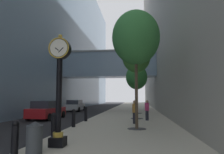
# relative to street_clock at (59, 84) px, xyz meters

# --- Properties ---
(ground_plane) EXTENTS (110.00, 110.00, 0.00)m
(ground_plane) POSITION_rel_street_clock_xyz_m (-1.18, 21.94, -2.50)
(ground_plane) COLOR black
(ground_plane) RESTS_ON ground
(sidewalk_right) EXTENTS (6.83, 80.00, 0.14)m
(sidewalk_right) POSITION_rel_street_clock_xyz_m (2.23, 24.94, -2.43)
(sidewalk_right) COLOR #ADA593
(sidewalk_right) RESTS_ON ground
(building_block_left) EXTENTS (22.66, 80.00, 28.11)m
(building_block_left) POSITION_rel_street_clock_xyz_m (-12.12, 24.93, 11.50)
(building_block_left) COLOR #758EA8
(building_block_left) RESTS_ON ground
(street_clock) EXTENTS (0.84, 0.55, 4.30)m
(street_clock) POSITION_rel_street_clock_xyz_m (0.00, 0.00, 0.00)
(street_clock) COLOR black
(street_clock) RESTS_ON sidewalk_right
(bollard_nearest) EXTENTS (0.24, 0.24, 1.11)m
(bollard_nearest) POSITION_rel_street_clock_xyz_m (-0.96, -1.27, -1.78)
(bollard_nearest) COLOR black
(bollard_nearest) RESTS_ON sidewalk_right
(bollard_second) EXTENTS (0.24, 0.24, 1.11)m
(bollard_second) POSITION_rel_street_clock_xyz_m (-0.96, 1.96, -1.78)
(bollard_second) COLOR black
(bollard_second) RESTS_ON sidewalk_right
(bollard_third) EXTENTS (0.24, 0.24, 1.11)m
(bollard_third) POSITION_rel_street_clock_xyz_m (-0.96, 5.19, -1.78)
(bollard_third) COLOR black
(bollard_third) RESTS_ON sidewalk_right
(bollard_fourth) EXTENTS (0.24, 0.24, 1.11)m
(bollard_fourth) POSITION_rel_street_clock_xyz_m (-0.96, 8.43, -1.78)
(bollard_fourth) COLOR black
(bollard_fourth) RESTS_ON sidewalk_right
(street_tree_near) EXTENTS (2.87, 2.87, 7.09)m
(street_tree_near) POSITION_rel_street_clock_xyz_m (2.94, 4.83, 3.06)
(street_tree_near) COLOR #333335
(street_tree_near) RESTS_ON sidewalk_right
(street_tree_mid_near) EXTENTS (2.49, 2.49, 6.85)m
(street_tree_mid_near) POSITION_rel_street_clock_xyz_m (2.94, 10.92, 3.03)
(street_tree_mid_near) COLOR #333335
(street_tree_mid_near) RESTS_ON sidewalk_right
(street_tree_mid_far) EXTENTS (2.47, 2.47, 5.58)m
(street_tree_mid_far) POSITION_rel_street_clock_xyz_m (2.94, 17.01, 1.78)
(street_tree_mid_far) COLOR #333335
(street_tree_mid_far) RESTS_ON sidewalk_right
(trash_bin) EXTENTS (0.53, 0.53, 1.05)m
(trash_bin) POSITION_rel_street_clock_xyz_m (-0.37, -1.14, -1.82)
(trash_bin) COLOR #383D42
(trash_bin) RESTS_ON sidewalk_right
(pedestrian_walking) EXTENTS (0.48, 0.48, 1.63)m
(pedestrian_walking) POSITION_rel_street_clock_xyz_m (2.79, 7.31, -1.50)
(pedestrian_walking) COLOR #23232D
(pedestrian_walking) RESTS_ON sidewalk_right
(pedestrian_by_clock) EXTENTS (0.47, 0.47, 1.62)m
(pedestrian_by_clock) POSITION_rel_street_clock_xyz_m (3.75, 9.62, -1.50)
(pedestrian_by_clock) COLOR #23232D
(pedestrian_by_clock) RESTS_ON sidewalk_right
(car_silver_near) EXTENTS (2.14, 4.48, 1.59)m
(car_silver_near) POSITION_rel_street_clock_xyz_m (-5.83, 22.07, -1.72)
(car_silver_near) COLOR #B7BABF
(car_silver_near) RESTS_ON ground
(car_red_mid) EXTENTS (2.23, 4.59, 1.64)m
(car_red_mid) POSITION_rel_street_clock_xyz_m (-5.20, 10.92, -1.70)
(car_red_mid) COLOR #AD191E
(car_red_mid) RESTS_ON ground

